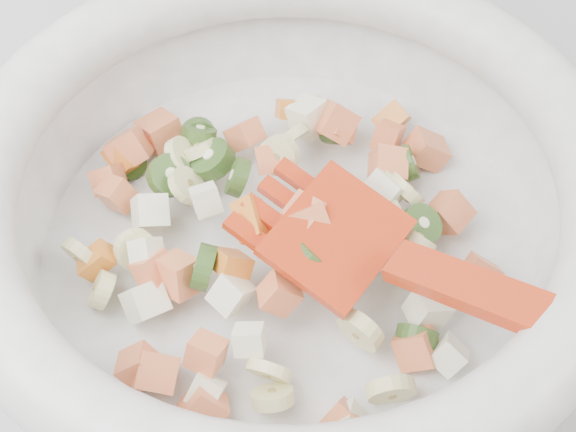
# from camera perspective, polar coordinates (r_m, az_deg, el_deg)

# --- Properties ---
(mixing_bowl) EXTENTS (0.47, 0.39, 0.13)m
(mixing_bowl) POSITION_cam_1_polar(r_m,az_deg,el_deg) (0.51, 0.04, 0.75)
(mixing_bowl) COLOR white
(mixing_bowl) RESTS_ON counter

